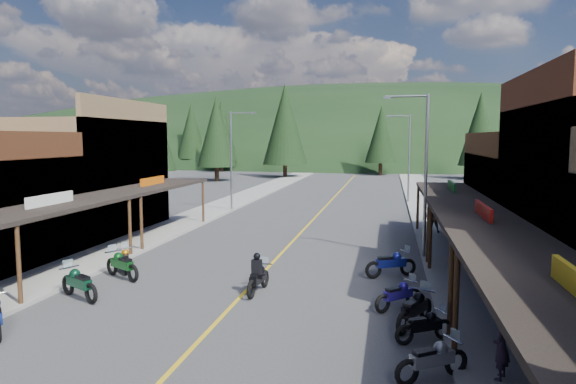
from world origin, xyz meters
The scene contains 32 objects.
ground centered at (0.00, 0.00, 0.00)m, with size 220.00×220.00×0.00m, color #38383A.
centerline centered at (0.00, 20.00, 0.01)m, with size 0.15×90.00×0.01m, color gold.
sidewalk_west centered at (-8.70, 20.00, 0.07)m, with size 3.40×94.00×0.15m, color gray.
sidewalk_east centered at (8.70, 20.00, 0.07)m, with size 3.40×94.00×0.15m, color gray.
shop_west_3 centered at (-13.78, 11.30, 3.52)m, with size 10.90×10.20×8.20m.
shop_east_3 centered at (13.75, 11.30, 2.53)m, with size 10.90×10.20×6.20m.
streetlight_1 centered at (-6.95, 22.00, 4.46)m, with size 2.16×0.18×8.00m.
streetlight_2 centered at (6.95, 8.00, 4.46)m, with size 2.16×0.18×8.00m.
streetlight_3 centered at (6.95, 30.00, 4.46)m, with size 2.16×0.18×8.00m.
ridge_hill centered at (0.00, 135.00, 0.00)m, with size 310.00×140.00×60.00m, color black.
pine_0 centered at (-40.00, 62.00, 6.48)m, with size 5.04×5.04×11.00m.
pine_1 centered at (-24.00, 70.00, 7.24)m, with size 5.88×5.88×12.50m.
pine_2 centered at (-10.00, 58.00, 7.99)m, with size 6.72×6.72×14.00m.
pine_3 centered at (4.00, 66.00, 6.48)m, with size 5.04×5.04×11.00m.
pine_4 centered at (18.00, 60.00, 7.24)m, with size 5.88×5.88×12.50m.
pine_5 centered at (34.00, 72.00, 7.99)m, with size 6.72×6.72×14.00m.
pine_7 centered at (-32.00, 76.00, 7.24)m, with size 5.88×5.88×12.50m.
pine_8 centered at (-22.00, 40.00, 5.98)m, with size 4.48×4.48×10.00m.
pine_9 centered at (24.00, 45.00, 6.38)m, with size 4.93×4.93×10.80m.
pine_10 centered at (-18.00, 50.00, 6.78)m, with size 5.38×5.38×11.60m.
pine_11 centered at (20.00, 38.00, 7.19)m, with size 5.82×5.82×12.40m.
bike_west_7 centered at (-5.73, -0.98, 0.67)m, with size 0.78×2.33×1.33m, color #0A3622, non-canonical shape.
bike_west_8 centered at (-5.60, 1.89, 0.66)m, with size 0.77×2.31×1.32m, color #0D4517, non-canonical shape.
bike_west_9 centered at (-6.06, 3.04, 0.57)m, with size 0.67×2.01×1.15m, color #AB690C, non-canonical shape.
bike_east_5 centered at (6.48, -5.07, 0.59)m, with size 0.69×2.06×1.18m, color gray, non-canonical shape.
bike_east_6 centered at (6.45, -2.64, 0.53)m, with size 0.62×1.86×1.06m, color black, non-canonical shape.
bike_east_7 centered at (6.23, -1.52, 0.65)m, with size 0.76×2.27×1.30m, color black, non-canonical shape.
bike_east_8 centered at (5.75, 0.12, 0.57)m, with size 0.67×2.01×1.15m, color navy, non-canonical shape.
bike_east_9 centered at (5.51, 4.30, 0.65)m, with size 0.76×2.28×1.30m, color navy, non-canonical shape.
rider_on_bike centered at (0.53, 1.03, 0.65)m, with size 0.92×2.20×1.63m.
pedestrian_east_a centered at (8.07, -4.95, 0.94)m, with size 0.58×0.38×1.58m, color #302334.
pedestrian_east_b centered at (8.03, 14.69, 1.11)m, with size 0.93×0.54×1.92m, color brown.
Camera 1 is at (5.35, -17.48, 5.90)m, focal length 32.00 mm.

